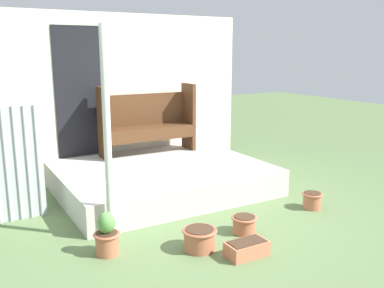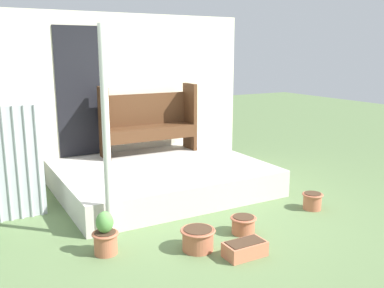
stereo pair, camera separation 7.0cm
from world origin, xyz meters
name	(u,v)px [view 1 (the left image)]	position (x,y,z in m)	size (l,w,h in m)	color
ground_plane	(192,217)	(0.00, 0.00, 0.00)	(24.00, 24.00, 0.00)	#5B7547
porch_slab	(161,178)	(0.14, 1.15, 0.19)	(2.89, 2.29, 0.38)	beige
house_wall	(126,95)	(0.10, 2.32, 1.30)	(4.09, 0.08, 2.60)	beige
support_post	(107,137)	(-1.06, -0.09, 1.14)	(0.08, 0.08, 2.28)	silver
bench	(147,120)	(0.30, 1.95, 0.93)	(1.55, 0.42, 1.11)	#4C2D19
flower_pot_left	(107,236)	(-1.22, -0.42, 0.20)	(0.27, 0.27, 0.45)	#B76647
flower_pot_middle	(200,238)	(-0.36, -0.80, 0.13)	(0.36, 0.36, 0.23)	#B76647
flower_pot_right	(244,224)	(0.29, -0.69, 0.11)	(0.30, 0.30, 0.20)	#B76647
flower_pot_far_right	(312,200)	(1.51, -0.52, 0.12)	(0.27, 0.27, 0.22)	#B76647
planter_box_rect	(247,249)	(-0.03, -1.15, 0.08)	(0.42, 0.23, 0.16)	#C67251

